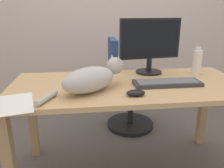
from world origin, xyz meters
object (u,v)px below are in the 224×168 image
(water_bottle, at_px, (197,62))
(cat, at_px, (92,78))
(monitor, at_px, (150,44))
(office_chair, at_px, (126,91))
(keyboard, at_px, (167,83))
(computer_mouse, at_px, (136,93))

(water_bottle, bearing_deg, cat, -160.27)
(monitor, bearing_deg, cat, -141.30)
(office_chair, xyz_separation_m, water_bottle, (0.44, -0.52, 0.40))
(cat, relative_size, water_bottle, 2.48)
(monitor, bearing_deg, water_bottle, -12.16)
(keyboard, xyz_separation_m, computer_mouse, (-0.25, -0.17, 0.00))
(keyboard, relative_size, computer_mouse, 4.00)
(monitor, bearing_deg, office_chair, 101.56)
(computer_mouse, bearing_deg, cat, 154.14)
(office_chair, xyz_separation_m, computer_mouse, (-0.12, -0.93, 0.32))
(office_chair, distance_m, monitor, 0.70)
(cat, relative_size, computer_mouse, 4.67)
(computer_mouse, xyz_separation_m, water_bottle, (0.57, 0.41, 0.08))
(monitor, xyz_separation_m, keyboard, (0.04, -0.31, -0.21))
(computer_mouse, relative_size, water_bottle, 0.53)
(keyboard, distance_m, computer_mouse, 0.30)
(keyboard, height_order, water_bottle, water_bottle)
(office_chair, xyz_separation_m, monitor, (0.09, -0.45, 0.53))
(office_chair, xyz_separation_m, cat, (-0.37, -0.81, 0.39))
(office_chair, height_order, keyboard, office_chair)
(cat, height_order, computer_mouse, cat)
(office_chair, bearing_deg, monitor, -78.44)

